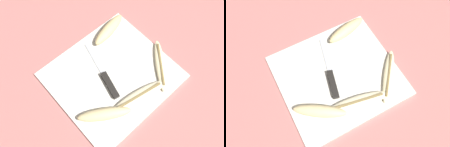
% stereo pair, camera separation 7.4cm
% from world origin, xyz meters
% --- Properties ---
extents(ground_plane, '(4.00, 4.00, 0.00)m').
position_xyz_m(ground_plane, '(0.00, 0.00, 0.00)').
color(ground_plane, '#B76B66').
extents(cutting_board, '(0.39, 0.36, 0.01)m').
position_xyz_m(cutting_board, '(0.00, 0.00, 0.01)').
color(cutting_board, silver).
rests_on(cutting_board, ground_plane).
extents(knife, '(0.08, 0.23, 0.02)m').
position_xyz_m(knife, '(-0.03, -0.00, 0.02)').
color(knife, black).
rests_on(knife, cutting_board).
extents(banana_bright_far, '(0.20, 0.08, 0.02)m').
position_xyz_m(banana_bright_far, '(0.01, -0.12, 0.02)').
color(banana_bright_far, beige).
rests_on(banana_bright_far, cutting_board).
extents(banana_mellow_near, '(0.16, 0.12, 0.03)m').
position_xyz_m(banana_mellow_near, '(-0.11, -0.09, 0.03)').
color(banana_mellow_near, beige).
rests_on(banana_mellow_near, cutting_board).
extents(banana_cream_curved, '(0.15, 0.17, 0.02)m').
position_xyz_m(banana_cream_curved, '(0.15, -0.09, 0.02)').
color(banana_cream_curved, beige).
rests_on(banana_cream_curved, cutting_board).
extents(banana_spotted_left, '(0.16, 0.08, 0.04)m').
position_xyz_m(banana_spotted_left, '(0.11, 0.14, 0.03)').
color(banana_spotted_left, '#DBC684').
rests_on(banana_spotted_left, cutting_board).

